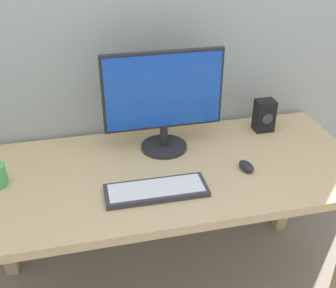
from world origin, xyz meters
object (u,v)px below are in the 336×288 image
desk (166,185)px  speaker_right (264,115)px  monitor (163,98)px  mouse (246,166)px  keyboard_primary (156,190)px

desk → speaker_right: size_ratio=10.77×
desk → monitor: size_ratio=3.22×
mouse → desk: bearing=156.2°
monitor → keyboard_primary: monitor is taller
mouse → speaker_right: (0.22, 0.32, 0.06)m
desk → keyboard_primary: (-0.08, -0.16, 0.10)m
speaker_right → mouse: bearing=-124.7°
keyboard_primary → mouse: size_ratio=4.54×
mouse → monitor: bearing=129.5°
desk → speaker_right: bearing=23.0°
keyboard_primary → speaker_right: bearing=32.1°
desk → mouse: mouse is taller
desk → speaker_right: 0.63m
mouse → speaker_right: bearing=46.1°
keyboard_primary → speaker_right: size_ratio=2.53×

